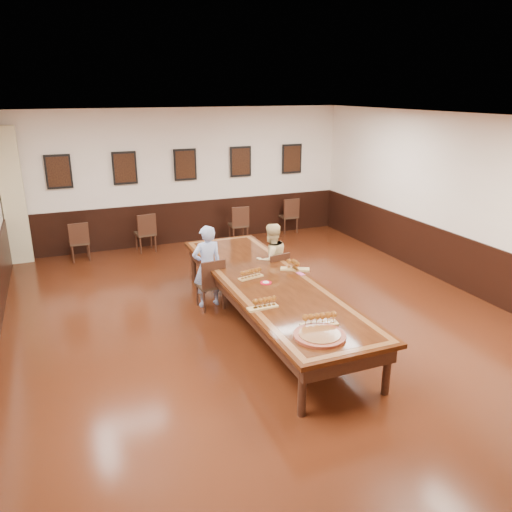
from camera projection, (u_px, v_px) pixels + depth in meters
name	position (u px, v px, depth m)	size (l,w,h in m)	color
floor	(268.00, 324.00, 8.03)	(8.00, 10.00, 0.02)	black
ceiling	(269.00, 118.00, 7.01)	(8.00, 10.00, 0.02)	white
wall_back	(185.00, 177.00, 11.92)	(8.00, 0.02, 3.20)	silver
wall_right	(473.00, 206.00, 8.95)	(0.02, 10.00, 3.20)	silver
chair_man	(210.00, 283.00, 8.50)	(0.42, 0.46, 0.90)	#322216
chair_woman	(274.00, 275.00, 8.94)	(0.41, 0.44, 0.87)	#322216
spare_chair_a	(79.00, 241.00, 10.91)	(0.41, 0.45, 0.88)	#322216
spare_chair_b	(145.00, 232.00, 11.52)	(0.43, 0.47, 0.91)	#322216
spare_chair_c	(238.00, 224.00, 12.24)	(0.43, 0.47, 0.91)	#322216
spare_chair_d	(288.00, 215.00, 13.07)	(0.43, 0.47, 0.92)	#322216
person_man	(207.00, 266.00, 8.50)	(0.53, 0.35, 1.44)	#4F6EC6
person_woman	(271.00, 260.00, 8.93)	(0.67, 0.52, 1.35)	beige
pink_phone	(301.00, 274.00, 8.05)	(0.07, 0.15, 0.01)	#CA438A
curtain	(13.00, 197.00, 10.46)	(0.45, 0.18, 2.90)	beige
wainscoting	(268.00, 295.00, 7.87)	(8.00, 10.00, 1.00)	black
conference_table	(268.00, 289.00, 7.83)	(1.40, 5.00, 0.76)	black
posters	(185.00, 165.00, 11.76)	(6.14, 0.04, 0.74)	black
flight_a	(251.00, 274.00, 7.86)	(0.43, 0.21, 0.15)	#AD8648
flight_b	(295.00, 265.00, 8.21)	(0.49, 0.35, 0.18)	#AD8648
flight_c	(263.00, 303.00, 6.77)	(0.43, 0.14, 0.16)	#AD8648
flight_d	(319.00, 320.00, 6.27)	(0.50, 0.21, 0.18)	#AD8648
red_plate_grp	(266.00, 283.00, 7.67)	(0.18, 0.18, 0.02)	#B60C1F
carved_platter	(320.00, 336.00, 6.00)	(0.71, 0.71, 0.05)	#5E1F12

